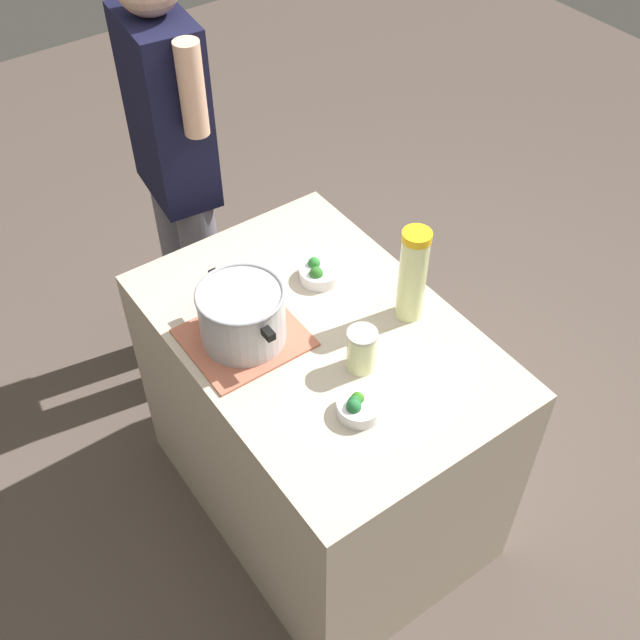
{
  "coord_description": "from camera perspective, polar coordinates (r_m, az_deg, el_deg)",
  "views": [
    {
      "loc": [
        -1.26,
        0.9,
        2.53
      ],
      "look_at": [
        0.0,
        0.0,
        0.94
      ],
      "focal_mm": 43.38,
      "sensor_mm": 36.0,
      "label": 1
    }
  ],
  "objects": [
    {
      "name": "mason_jar",
      "position": [
        2.12,
        3.09,
        -2.19
      ],
      "size": [
        0.09,
        0.09,
        0.13
      ],
      "color": "beige",
      "rests_on": "counter_slab"
    },
    {
      "name": "person_cook",
      "position": [
        2.82,
        -10.52,
        10.74
      ],
      "size": [
        0.5,
        0.24,
        1.71
      ],
      "color": "slate",
      "rests_on": "ground_plane"
    },
    {
      "name": "broccoli_bowl_center",
      "position": [
        2.4,
        -0.08,
        3.51
      ],
      "size": [
        0.13,
        0.13,
        0.07
      ],
      "color": "silver",
      "rests_on": "counter_slab"
    },
    {
      "name": "counter_slab",
      "position": [
        2.6,
        -0.0,
        -7.64
      ],
      "size": [
        1.13,
        0.77,
        0.89
      ],
      "primitive_type": "cube",
      "color": "#C0B19A",
      "rests_on": "ground_plane"
    },
    {
      "name": "broccoli_bowl_front",
      "position": [
        2.05,
        2.83,
        -6.41
      ],
      "size": [
        0.12,
        0.12,
        0.07
      ],
      "color": "silver",
      "rests_on": "counter_slab"
    },
    {
      "name": "lemonade_pitcher",
      "position": [
        2.22,
        6.84,
        3.34
      ],
      "size": [
        0.08,
        0.08,
        0.31
      ],
      "color": "beige",
      "rests_on": "counter_slab"
    },
    {
      "name": "dish_cloth",
      "position": [
        2.25,
        -5.61,
        -1.3
      ],
      "size": [
        0.3,
        0.33,
        0.01
      ],
      "primitive_type": "cube",
      "color": "#B8634B",
      "rests_on": "counter_slab"
    },
    {
      "name": "ground_plane",
      "position": [
        2.96,
        -0.0,
        -12.78
      ],
      "size": [
        8.0,
        8.0,
        0.0
      ],
      "primitive_type": "plane",
      "color": "brown"
    },
    {
      "name": "cooking_pot",
      "position": [
        2.18,
        -5.79,
        0.42
      ],
      "size": [
        0.32,
        0.25,
        0.18
      ],
      "color": "#B7B7BC",
      "rests_on": "dish_cloth"
    }
  ]
}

